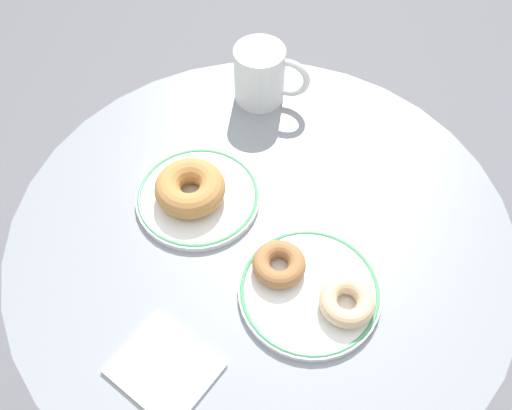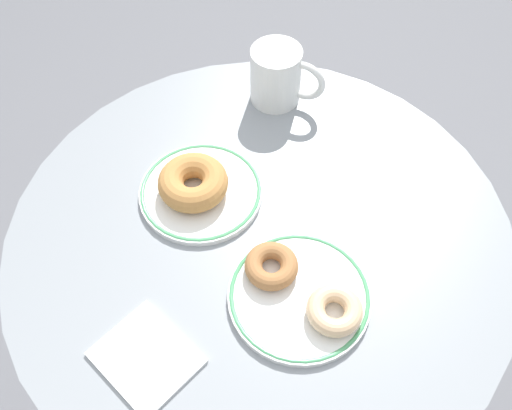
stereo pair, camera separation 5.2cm
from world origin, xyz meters
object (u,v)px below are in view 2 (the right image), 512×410
at_px(coffee_mug, 278,76).
at_px(plate_right, 299,296).
at_px(donut_cinnamon, 271,266).
at_px(cafe_table, 259,298).
at_px(donut_glazed, 335,310).
at_px(donut_old_fashioned, 193,183).
at_px(plate_left, 201,192).
at_px(paper_napkin, 146,357).

bearing_deg(coffee_mug, plate_right, -44.40).
height_order(donut_cinnamon, coffee_mug, coffee_mug).
xyz_separation_m(cafe_table, donut_glazed, (0.17, -0.04, 0.25)).
bearing_deg(donut_old_fashioned, plate_left, 51.34).
relative_size(donut_old_fashioned, donut_cinnamon, 1.43).
xyz_separation_m(donut_cinnamon, paper_napkin, (-0.04, -0.20, -0.02)).
distance_m(donut_cinnamon, coffee_mug, 0.36).
distance_m(plate_left, donut_cinnamon, 0.18).
xyz_separation_m(cafe_table, paper_napkin, (0.02, -0.25, 0.23)).
xyz_separation_m(plate_left, paper_napkin, (0.14, -0.24, -0.00)).
xyz_separation_m(plate_right, coffee_mug, (-0.28, 0.28, 0.05)).
bearing_deg(cafe_table, plate_right, -21.65).
distance_m(donut_glazed, paper_napkin, 0.26).
height_order(plate_left, donut_old_fashioned, donut_old_fashioned).
bearing_deg(donut_cinnamon, paper_napkin, -100.70).
relative_size(cafe_table, donut_old_fashioned, 7.05).
relative_size(plate_left, paper_napkin, 1.57).
relative_size(cafe_table, coffee_mug, 5.85).
height_order(paper_napkin, coffee_mug, coffee_mug).
bearing_deg(coffee_mug, plate_left, -77.65).
distance_m(plate_left, coffee_mug, 0.25).
bearing_deg(plate_left, cafe_table, 5.70).
xyz_separation_m(cafe_table, coffee_mug, (-0.17, 0.23, 0.28)).
distance_m(donut_old_fashioned, coffee_mug, 0.26).
relative_size(cafe_table, plate_right, 3.83).
bearing_deg(donut_cinnamon, donut_old_fashioned, 172.26).
distance_m(cafe_table, coffee_mug, 0.40).
bearing_deg(coffee_mug, donut_cinnamon, -50.23).
bearing_deg(donut_old_fashioned, coffee_mug, 100.58).
height_order(plate_left, paper_napkin, plate_left).
distance_m(plate_left, plate_right, 0.23).
bearing_deg(plate_left, plate_right, -8.45).
relative_size(donut_old_fashioned, donut_glazed, 1.43).
bearing_deg(plate_left, paper_napkin, -59.55).
bearing_deg(paper_napkin, donut_glazed, 55.29).
distance_m(donut_old_fashioned, donut_cinnamon, 0.18).
bearing_deg(paper_napkin, cafe_table, 95.39).
distance_m(cafe_table, plate_right, 0.27).
xyz_separation_m(plate_right, paper_napkin, (-0.09, -0.20, -0.00)).
distance_m(cafe_table, donut_glazed, 0.31).
bearing_deg(paper_napkin, plate_right, 65.47).
bearing_deg(plate_right, cafe_table, 158.35).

